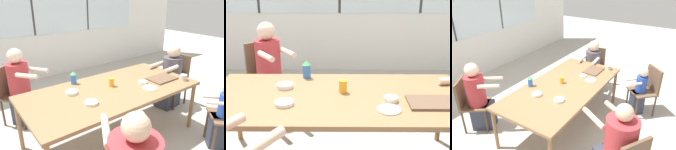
# 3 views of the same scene
# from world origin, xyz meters

# --- Properties ---
(ground_plane) EXTENTS (16.00, 16.00, 0.00)m
(ground_plane) POSITION_xyz_m (0.00, 0.00, 0.00)
(ground_plane) COLOR #B2ADA3
(dining_table) EXTENTS (2.15, 1.05, 0.71)m
(dining_table) POSITION_xyz_m (0.00, 0.00, 0.66)
(dining_table) COLOR olive
(dining_table) RESTS_ON ground_plane
(chair_for_woman_green_shirt) EXTENTS (0.56, 0.56, 0.86)m
(chair_for_woman_green_shirt) POSITION_xyz_m (-0.90, 1.19, 0.51)
(chair_for_woman_green_shirt) COLOR brown
(chair_for_woman_green_shirt) RESTS_ON ground_plane
(chair_for_man_blue_shirt) EXTENTS (0.44, 0.44, 0.86)m
(chair_for_man_blue_shirt) POSITION_xyz_m (1.48, 0.16, 0.51)
(chair_for_man_blue_shirt) COLOR brown
(chair_for_man_blue_shirt) RESTS_ON ground_plane
(chair_for_toddler) EXTENTS (0.57, 0.57, 0.86)m
(chair_for_toddler) POSITION_xyz_m (1.05, -1.05, 0.51)
(chair_for_toddler) COLOR brown
(chair_for_toddler) RESTS_ON ground_plane
(person_woman_green_shirt) EXTENTS (0.54, 0.58, 1.12)m
(person_woman_green_shirt) POSITION_xyz_m (-0.80, 1.06, 0.51)
(person_woman_green_shirt) COLOR #333847
(person_woman_green_shirt) RESTS_ON ground_plane
(person_man_blue_shirt) EXTENTS (0.60, 0.37, 1.06)m
(person_man_blue_shirt) POSITION_xyz_m (1.31, 0.15, 0.48)
(person_man_blue_shirt) COLOR #333847
(person_man_blue_shirt) RESTS_ON ground_plane
(person_toddler) EXTENTS (0.36, 0.36, 0.89)m
(person_toddler) POSITION_xyz_m (0.94, -0.94, 0.43)
(person_toddler) COLOR #333847
(person_toddler) RESTS_ON ground_plane
(food_tray_dark) EXTENTS (0.38, 0.27, 0.02)m
(food_tray_dark) POSITION_xyz_m (0.74, -0.15, 0.72)
(food_tray_dark) COLOR brown
(food_tray_dark) RESTS_ON dining_table
(coffee_mug) EXTENTS (0.10, 0.09, 0.08)m
(coffee_mug) POSITION_xyz_m (0.95, -0.35, 0.75)
(coffee_mug) COLOR beige
(coffee_mug) RESTS_ON dining_table
(sippy_cup) EXTENTS (0.08, 0.08, 0.17)m
(sippy_cup) POSITION_xyz_m (-0.30, 0.42, 0.79)
(sippy_cup) COLOR blue
(sippy_cup) RESTS_ON dining_table
(juice_glass) EXTENTS (0.07, 0.07, 0.11)m
(juice_glass) POSITION_xyz_m (0.04, 0.07, 0.76)
(juice_glass) COLOR gold
(juice_glass) RESTS_ON dining_table
(bowl_white_shallow) EXTENTS (0.14, 0.14, 0.04)m
(bowl_white_shallow) POSITION_xyz_m (-0.47, 0.16, 0.72)
(bowl_white_shallow) COLOR white
(bowl_white_shallow) RESTS_ON dining_table
(bowl_cereal) EXTENTS (0.11, 0.11, 0.04)m
(bowl_cereal) POSITION_xyz_m (0.42, -0.11, 0.72)
(bowl_cereal) COLOR white
(bowl_cereal) RESTS_ON dining_table
(bowl_fruit) EXTENTS (0.15, 0.15, 0.03)m
(bowl_fruit) POSITION_xyz_m (-0.41, -0.19, 0.72)
(bowl_fruit) COLOR white
(bowl_fruit) RESTS_ON dining_table
(plate_tortillas) EXTENTS (0.18, 0.18, 0.01)m
(plate_tortillas) POSITION_xyz_m (0.38, -0.27, 0.71)
(plate_tortillas) COLOR beige
(plate_tortillas) RESTS_ON dining_table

